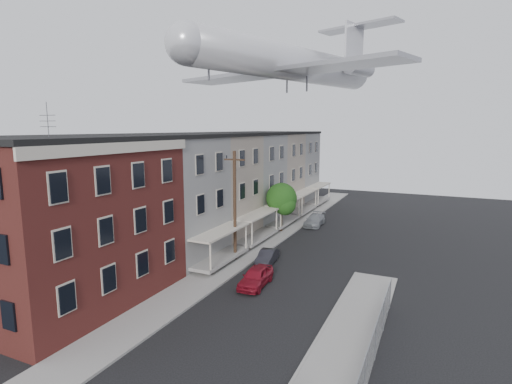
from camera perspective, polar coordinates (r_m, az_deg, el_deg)
sidewalk_left at (r=38.53m, az=1.31°, el=-7.02°), size 3.00×62.00×0.12m
sidewalk_right at (r=19.60m, az=10.92°, el=-24.21°), size 3.00×26.00×0.12m
curb_left at (r=38.00m, az=3.34°, el=-7.25°), size 0.15×62.00×0.14m
curb_right at (r=19.91m, az=6.50°, el=-23.48°), size 0.15×26.00×0.14m
corner_building at (r=27.67m, az=-25.99°, el=-3.52°), size 10.31×12.30×12.15m
row_house_a at (r=34.32m, az=-13.69°, el=-0.60°), size 11.98×7.00×10.30m
row_house_b at (r=39.98m, az=-7.48°, el=0.93°), size 11.98×7.00×10.30m
row_house_c at (r=46.00m, az=-2.86°, el=2.07°), size 11.98×7.00×10.30m
row_house_d at (r=52.27m, az=0.68°, el=2.93°), size 11.98×7.00×10.30m
row_house_e at (r=58.70m, az=3.46°, el=3.60°), size 11.98×7.00×10.30m
chainlink_fence at (r=18.03m, az=15.26°, el=-24.07°), size 0.06×18.06×1.90m
utility_pole at (r=32.21m, az=-3.05°, el=-1.80°), size 1.80×0.26×9.00m
street_tree at (r=41.22m, az=3.78°, el=-1.13°), size 3.22×3.20×5.20m
car_near at (r=28.05m, az=-0.03°, el=-12.01°), size 1.79×3.97×1.32m
car_mid at (r=32.37m, az=1.59°, el=-9.28°), size 1.55×3.50×1.12m
car_far at (r=45.04m, az=8.40°, el=-3.99°), size 1.92×4.37×1.25m
airplane at (r=39.50m, az=5.54°, el=17.83°), size 23.89×27.35×7.93m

